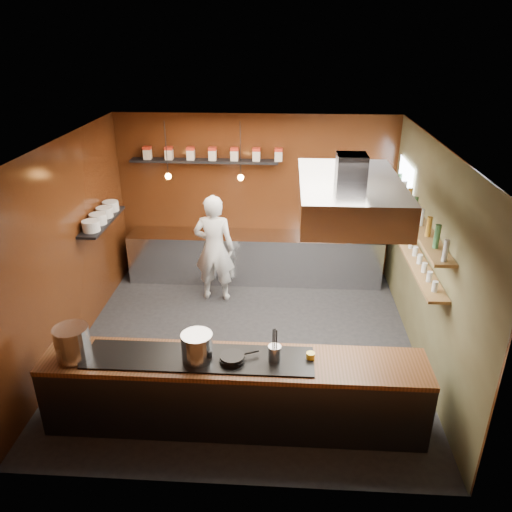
# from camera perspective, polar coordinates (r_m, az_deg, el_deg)

# --- Properties ---
(floor) EXTENTS (5.00, 5.00, 0.00)m
(floor) POSITION_cam_1_polar(r_m,az_deg,el_deg) (7.59, -1.18, -10.16)
(floor) COLOR black
(floor) RESTS_ON ground
(back_wall) EXTENTS (5.00, 0.00, 5.00)m
(back_wall) POSITION_cam_1_polar(r_m,az_deg,el_deg) (9.17, -0.01, 6.69)
(back_wall) COLOR #361609
(back_wall) RESTS_ON ground
(left_wall) EXTENTS (0.00, 5.00, 5.00)m
(left_wall) POSITION_cam_1_polar(r_m,az_deg,el_deg) (7.47, -20.78, 0.66)
(left_wall) COLOR #361609
(left_wall) RESTS_ON ground
(right_wall) EXTENTS (0.00, 5.00, 5.00)m
(right_wall) POSITION_cam_1_polar(r_m,az_deg,el_deg) (7.10, 19.25, -0.34)
(right_wall) COLOR #484328
(right_wall) RESTS_ON ground
(ceiling) EXTENTS (5.00, 5.00, 0.00)m
(ceiling) POSITION_cam_1_polar(r_m,az_deg,el_deg) (6.37, -1.41, 12.55)
(ceiling) COLOR silver
(ceiling) RESTS_ON back_wall
(window_pane) EXTENTS (0.00, 1.00, 1.00)m
(window_pane) POSITION_cam_1_polar(r_m,az_deg,el_deg) (8.49, 16.51, 7.00)
(window_pane) COLOR white
(window_pane) RESTS_ON right_wall
(prep_counter) EXTENTS (4.60, 0.65, 0.90)m
(prep_counter) POSITION_cam_1_polar(r_m,az_deg,el_deg) (9.25, -0.13, -0.14)
(prep_counter) COLOR silver
(prep_counter) RESTS_ON floor
(pass_counter) EXTENTS (4.40, 0.72, 0.94)m
(pass_counter) POSITION_cam_1_polar(r_m,az_deg,el_deg) (6.05, -2.50, -15.22)
(pass_counter) COLOR #38383D
(pass_counter) RESTS_ON floor
(tin_shelf) EXTENTS (2.60, 0.26, 0.04)m
(tin_shelf) POSITION_cam_1_polar(r_m,az_deg,el_deg) (8.94, -5.93, 10.75)
(tin_shelf) COLOR black
(tin_shelf) RESTS_ON back_wall
(plate_shelf) EXTENTS (0.30, 1.40, 0.04)m
(plate_shelf) POSITION_cam_1_polar(r_m,az_deg,el_deg) (8.24, -17.17, 3.80)
(plate_shelf) COLOR black
(plate_shelf) RESTS_ON left_wall
(bottle_shelf_upper) EXTENTS (0.26, 2.80, 0.04)m
(bottle_shelf_upper) POSITION_cam_1_polar(r_m,az_deg,el_deg) (7.17, 17.91, 3.75)
(bottle_shelf_upper) COLOR brown
(bottle_shelf_upper) RESTS_ON right_wall
(bottle_shelf_lower) EXTENTS (0.26, 2.80, 0.04)m
(bottle_shelf_lower) POSITION_cam_1_polar(r_m,az_deg,el_deg) (7.34, 17.44, 0.33)
(bottle_shelf_lower) COLOR brown
(bottle_shelf_lower) RESTS_ON right_wall
(extractor_hood) EXTENTS (1.20, 2.00, 0.72)m
(extractor_hood) POSITION_cam_1_polar(r_m,az_deg,el_deg) (6.14, 10.59, 6.87)
(extractor_hood) COLOR #38383D
(extractor_hood) RESTS_ON ceiling
(pendant_left) EXTENTS (0.10, 0.10, 0.95)m
(pendant_left) POSITION_cam_1_polar(r_m,az_deg,el_deg) (8.43, -10.02, 9.30)
(pendant_left) COLOR black
(pendant_left) RESTS_ON ceiling
(pendant_right) EXTENTS (0.10, 0.10, 0.95)m
(pendant_right) POSITION_cam_1_polar(r_m,az_deg,el_deg) (8.23, -1.76, 9.30)
(pendant_right) COLOR black
(pendant_right) RESTS_ON ceiling
(storage_tins) EXTENTS (2.43, 0.13, 0.22)m
(storage_tins) POSITION_cam_1_polar(r_m,az_deg,el_deg) (8.89, -5.00, 11.58)
(storage_tins) COLOR beige
(storage_tins) RESTS_ON tin_shelf
(plate_stacks) EXTENTS (0.26, 1.16, 0.16)m
(plate_stacks) POSITION_cam_1_polar(r_m,az_deg,el_deg) (8.21, -17.26, 4.45)
(plate_stacks) COLOR silver
(plate_stacks) RESTS_ON plate_shelf
(bottles) EXTENTS (0.06, 2.66, 0.24)m
(bottles) POSITION_cam_1_polar(r_m,az_deg,el_deg) (7.13, 18.05, 4.80)
(bottles) COLOR silver
(bottles) RESTS_ON bottle_shelf_upper
(wine_glasses) EXTENTS (0.07, 2.37, 0.13)m
(wine_glasses) POSITION_cam_1_polar(r_m,az_deg,el_deg) (7.31, 17.52, 0.94)
(wine_glasses) COLOR silver
(wine_glasses) RESTS_ON bottle_shelf_lower
(stockpot_large) EXTENTS (0.51, 0.51, 0.38)m
(stockpot_large) POSITION_cam_1_polar(r_m,az_deg,el_deg) (6.03, -20.24, -9.25)
(stockpot_large) COLOR silver
(stockpot_large) RESTS_ON pass_counter
(stockpot_small) EXTENTS (0.46, 0.46, 0.33)m
(stockpot_small) POSITION_cam_1_polar(r_m,az_deg,el_deg) (5.67, -6.74, -10.29)
(stockpot_small) COLOR #B2B5B9
(stockpot_small) RESTS_ON pass_counter
(utensil_crock) EXTENTS (0.16, 0.16, 0.19)m
(utensil_crock) POSITION_cam_1_polar(r_m,az_deg,el_deg) (5.67, 2.14, -11.04)
(utensil_crock) COLOR silver
(utensil_crock) RESTS_ON pass_counter
(frying_pan) EXTENTS (0.44, 0.30, 0.07)m
(frying_pan) POSITION_cam_1_polar(r_m,az_deg,el_deg) (5.69, -2.70, -11.57)
(frying_pan) COLOR black
(frying_pan) RESTS_ON pass_counter
(butter_jar) EXTENTS (0.12, 0.12, 0.09)m
(butter_jar) POSITION_cam_1_polar(r_m,az_deg,el_deg) (5.77, 6.26, -11.32)
(butter_jar) COLOR yellow
(butter_jar) RESTS_ON pass_counter
(espresso_machine) EXTENTS (0.53, 0.52, 0.42)m
(espresso_machine) POSITION_cam_1_polar(r_m,az_deg,el_deg) (9.05, 13.25, 3.14)
(espresso_machine) COLOR black
(espresso_machine) RESTS_ON prep_counter
(chef) EXTENTS (0.71, 0.49, 1.88)m
(chef) POSITION_cam_1_polar(r_m,az_deg,el_deg) (8.43, -4.79, 0.86)
(chef) COLOR white
(chef) RESTS_ON floor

